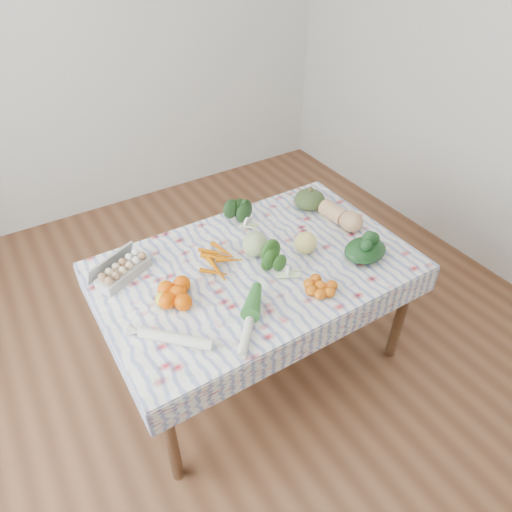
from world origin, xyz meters
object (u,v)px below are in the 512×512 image
(dining_table, at_px, (256,276))
(cabbage, at_px, (255,244))
(egg_carton, at_px, (124,271))
(kabocha_squash, at_px, (310,200))
(grapefruit, at_px, (306,243))
(butternut_squash, at_px, (342,215))

(dining_table, distance_m, cabbage, 0.18)
(egg_carton, relative_size, kabocha_squash, 1.57)
(dining_table, relative_size, grapefruit, 12.98)
(cabbage, distance_m, butternut_squash, 0.59)
(dining_table, height_order, kabocha_squash, kabocha_squash)
(kabocha_squash, xyz_separation_m, cabbage, (-0.53, -0.21, 0.01))
(kabocha_squash, distance_m, cabbage, 0.57)
(butternut_squash, distance_m, grapefruit, 0.36)
(kabocha_squash, height_order, cabbage, cabbage)
(dining_table, bearing_deg, kabocha_squash, 26.87)
(kabocha_squash, bearing_deg, butternut_squash, -76.69)
(dining_table, bearing_deg, egg_carton, 156.43)
(egg_carton, bearing_deg, cabbage, -41.52)
(cabbage, distance_m, grapefruit, 0.28)
(cabbage, bearing_deg, butternut_squash, -2.28)
(cabbage, relative_size, grapefruit, 1.13)
(egg_carton, distance_m, cabbage, 0.70)
(dining_table, relative_size, butternut_squash, 5.64)
(kabocha_squash, relative_size, grapefruit, 1.55)
(dining_table, height_order, cabbage, cabbage)
(kabocha_squash, bearing_deg, egg_carton, -179.20)
(kabocha_squash, xyz_separation_m, grapefruit, (-0.29, -0.34, -0.00))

